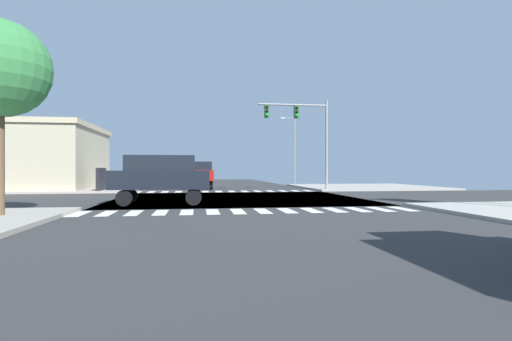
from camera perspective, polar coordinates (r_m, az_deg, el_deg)
The scene contains 12 objects.
ground at distance 23.12m, azimuth -2.60°, elevation -4.07°, with size 90.00×90.00×0.05m.
sidewalk_corner_ne at distance 38.19m, azimuth 15.28°, elevation -2.28°, with size 12.00×12.00×0.14m.
sidewalk_corner_nw at distance 36.56m, azimuth -25.39°, elevation -2.39°, with size 12.00×12.00×0.14m.
crosswalk_near at distance 15.87m, azimuth -0.82°, elevation -5.87°, with size 13.50×2.00×0.01m.
crosswalk_far at distance 30.36m, azimuth -4.47°, elevation -3.02°, with size 13.50×2.00×0.01m.
traffic_signal_mast at distance 31.65m, azimuth 6.58°, elevation 6.63°, with size 5.63×0.55×7.18m.
street_lamp at distance 44.00m, azimuth 5.25°, elevation 3.82°, with size 1.78×0.32×7.47m.
bank_building at distance 38.21m, azimuth -31.73°, elevation 1.64°, with size 14.88×11.27×5.37m.
sidewalk_tree at distance 16.15m, azimuth -32.97°, elevation 12.15°, with size 3.25×3.25×6.68m.
suv_farside_1 at distance 49.21m, azimuth -8.03°, elevation -0.20°, with size 1.96×4.60×2.34m.
suv_leading_2 at distance 19.52m, azimuth -13.56°, elevation -0.67°, with size 4.60×1.96×2.34m.
suv_middle_3 at distance 34.49m, azimuth -7.86°, elevation -0.33°, with size 1.96×4.60×2.34m.
Camera 1 is at (-2.34, -22.94, 1.66)m, focal length 27.76 mm.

